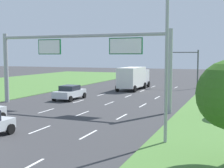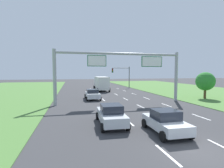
{
  "view_description": "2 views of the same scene",
  "coord_description": "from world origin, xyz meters",
  "px_view_note": "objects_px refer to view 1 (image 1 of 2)",
  "views": [
    {
      "loc": [
        13.45,
        -10.79,
        4.83
      ],
      "look_at": [
        1.86,
        18.44,
        1.92
      ],
      "focal_mm": 50.0,
      "sensor_mm": 36.0,
      "label": 1
    },
    {
      "loc": [
        -6.39,
        -7.67,
        4.13
      ],
      "look_at": [
        -0.45,
        17.84,
        2.38
      ],
      "focal_mm": 28.0,
      "sensor_mm": 36.0,
      "label": 2
    }
  ],
  "objects_px": {
    "sign_gantry": "(81,55)",
    "street_lamp": "(160,51)",
    "box_truck": "(134,77)",
    "car_lead_silver": "(70,92)",
    "traffic_light_mast": "(184,62)"
  },
  "relations": [
    {
      "from": "sign_gantry",
      "to": "street_lamp",
      "type": "relative_size",
      "value": 2.03
    },
    {
      "from": "box_truck",
      "to": "street_lamp",
      "type": "relative_size",
      "value": 0.97
    },
    {
      "from": "car_lead_silver",
      "to": "box_truck",
      "type": "xyz_separation_m",
      "value": [
        3.4,
        12.29,
        0.92
      ]
    },
    {
      "from": "sign_gantry",
      "to": "traffic_light_mast",
      "type": "relative_size",
      "value": 3.08
    },
    {
      "from": "car_lead_silver",
      "to": "box_truck",
      "type": "distance_m",
      "value": 12.78
    },
    {
      "from": "traffic_light_mast",
      "to": "car_lead_silver",
      "type": "bearing_deg",
      "value": -119.82
    },
    {
      "from": "traffic_light_mast",
      "to": "street_lamp",
      "type": "xyz_separation_m",
      "value": [
        3.18,
        -29.94,
        1.21
      ]
    },
    {
      "from": "car_lead_silver",
      "to": "traffic_light_mast",
      "type": "height_order",
      "value": "traffic_light_mast"
    },
    {
      "from": "traffic_light_mast",
      "to": "street_lamp",
      "type": "height_order",
      "value": "street_lamp"
    },
    {
      "from": "car_lead_silver",
      "to": "sign_gantry",
      "type": "distance_m",
      "value": 6.7
    },
    {
      "from": "sign_gantry",
      "to": "street_lamp",
      "type": "height_order",
      "value": "street_lamp"
    },
    {
      "from": "box_truck",
      "to": "traffic_light_mast",
      "type": "height_order",
      "value": "traffic_light_mast"
    },
    {
      "from": "box_truck",
      "to": "traffic_light_mast",
      "type": "xyz_separation_m",
      "value": [
        6.31,
        4.66,
        2.16
      ]
    },
    {
      "from": "sign_gantry",
      "to": "traffic_light_mast",
      "type": "height_order",
      "value": "sign_gantry"
    },
    {
      "from": "street_lamp",
      "to": "traffic_light_mast",
      "type": "bearing_deg",
      "value": 96.07
    }
  ]
}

